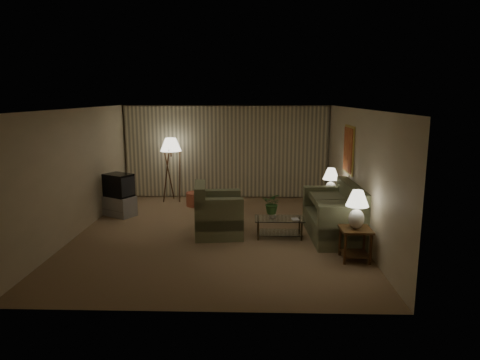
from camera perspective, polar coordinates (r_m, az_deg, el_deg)
name	(u,v)px	position (r m, az deg, el deg)	size (l,w,h in m)	color
ground	(217,233)	(9.48, -3.08, -7.05)	(7.00, 7.00, 0.00)	#956F52
room_shell	(222,146)	(10.58, -2.39, 4.57)	(6.04, 7.02, 2.72)	beige
sofa	(333,216)	(9.34, 12.33, -4.72)	(2.07, 1.14, 0.89)	#6B714F
armchair	(219,215)	(9.24, -2.88, -4.65)	(1.27, 1.23, 0.89)	#6B714F
side_table_near	(355,238)	(8.12, 15.12, -7.51)	(0.55, 0.55, 0.60)	#3D1F10
side_table_far	(330,204)	(10.57, 11.89, -3.11)	(0.50, 0.42, 0.60)	#3D1F10
table_lamp_near	(357,206)	(7.95, 15.34, -3.37)	(0.41, 0.41, 0.71)	white
table_lamp_far	(331,179)	(10.44, 12.02, 0.07)	(0.39, 0.39, 0.67)	white
coffee_table	(279,225)	(9.15, 5.26, -5.94)	(1.04, 0.57, 0.41)	silver
tv_cabinet	(120,206)	(11.15, -15.73, -3.34)	(0.89, 0.79, 0.50)	#9B9C9E
crt_tv	(119,185)	(11.03, -15.88, -0.66)	(0.81, 0.74, 0.57)	black
floor_lamp	(171,168)	(12.23, -9.13, 1.54)	(0.59, 0.59, 1.81)	#3D1F10
ottoman	(196,199)	(11.77, -5.84, -2.54)	(0.55, 0.55, 0.37)	#B1593C
vase	(272,215)	(9.08, 4.34, -4.62)	(0.15, 0.15, 0.16)	white
flowers	(273,200)	(9.00, 4.37, -2.73)	(0.41, 0.35, 0.45)	#3A6B2F
book	(292,219)	(9.03, 6.91, -5.23)	(0.15, 0.20, 0.02)	olive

